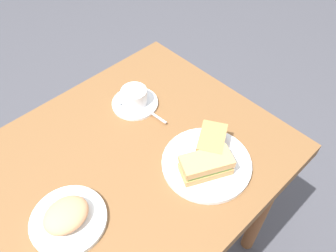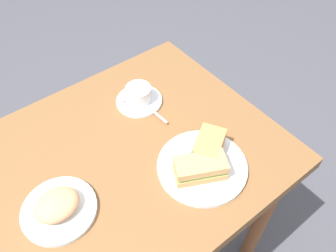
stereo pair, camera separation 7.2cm
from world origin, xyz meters
The scene contains 9 objects.
dining_table centered at (0.00, 0.00, 0.68)m, with size 1.05×0.76×0.78m.
sandwich_plate centered at (0.21, -0.18, 0.78)m, with size 0.26×0.26×0.01m, color silver.
sandwich_front centered at (0.18, -0.20, 0.82)m, with size 0.16×0.13×0.06m.
sandwich_back centered at (0.25, -0.16, 0.82)m, with size 0.14×0.12×0.06m.
coffee_saucer centered at (0.22, 0.16, 0.78)m, with size 0.16×0.16×0.01m, color white.
coffee_cup centered at (0.22, 0.16, 0.82)m, with size 0.11×0.09×0.06m.
spoon centered at (0.23, 0.08, 0.79)m, with size 0.02×0.10×0.01m.
side_plate centered at (-0.18, -0.05, 0.78)m, with size 0.20×0.20×0.01m, color silver.
side_food_pile centered at (-0.18, -0.05, 0.81)m, with size 0.12×0.10×0.04m, color tan.
Camera 1 is at (-0.27, -0.51, 1.61)m, focal length 36.21 mm.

